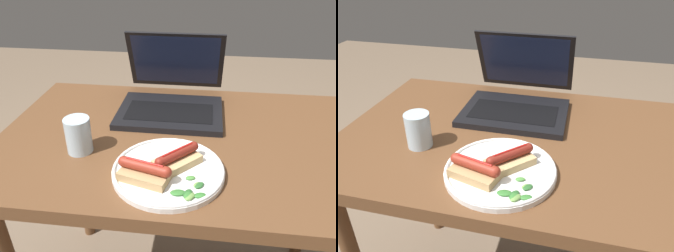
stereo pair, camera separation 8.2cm
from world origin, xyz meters
TOP-DOWN VIEW (x-y plane):
  - desk at (0.00, 0.00)m, footprint 1.06×0.65m
  - laptop at (-0.07, 0.16)m, footprint 0.31×0.32m
  - plate at (-0.04, -0.17)m, footprint 0.26×0.26m
  - sausage_toast_left at (-0.02, -0.15)m, footprint 0.12×0.12m
  - sausage_toast_middle at (-0.09, -0.21)m, footprint 0.12×0.09m
  - salad_pile at (0.01, -0.25)m, footprint 0.08×0.09m
  - drinking_glass at (-0.27, -0.11)m, footprint 0.06×0.06m

SIDE VIEW (x-z plane):
  - desk at x=0.00m, z-range 0.27..0.98m
  - plate at x=-0.04m, z-range 0.71..0.73m
  - salad_pile at x=0.01m, z-range 0.72..0.73m
  - sausage_toast_left at x=-0.02m, z-range 0.72..0.76m
  - sausage_toast_middle at x=-0.09m, z-range 0.72..0.76m
  - laptop at x=-0.07m, z-range 0.64..0.86m
  - drinking_glass at x=-0.27m, z-range 0.71..0.80m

